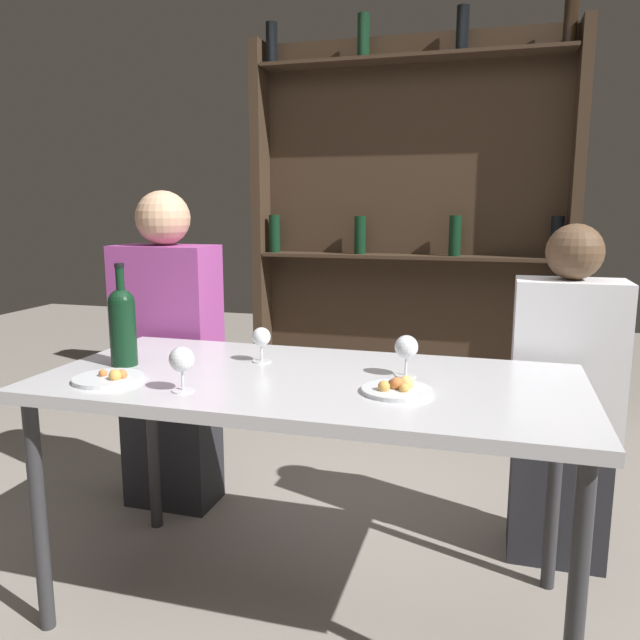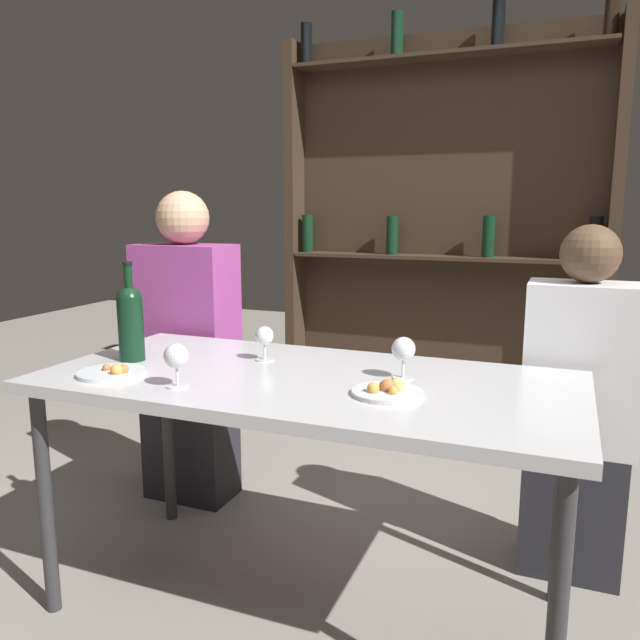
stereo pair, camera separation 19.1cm
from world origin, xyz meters
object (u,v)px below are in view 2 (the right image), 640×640
object	(u,v)px
wine_glass_2	(265,337)
food_plate_0	(388,391)
wine_glass_1	(176,357)
food_plate_1	(112,372)
wine_bottle	(130,319)
seated_person_left	(188,356)
wine_glass_0	(403,350)
seated_person_right	(578,415)

from	to	relation	value
wine_glass_2	food_plate_0	size ratio (longest dim) A/B	0.59
wine_glass_1	food_plate_1	xyz separation A→B (m)	(-0.25, 0.03, -0.08)
wine_bottle	food_plate_1	distance (m)	0.22
wine_glass_1	food_plate_1	world-z (taller)	wine_glass_1
food_plate_1	seated_person_left	xyz separation A→B (m)	(-0.22, 0.72, -0.14)
wine_glass_0	food_plate_0	xyz separation A→B (m)	(0.00, -0.17, -0.07)
wine_glass_2	seated_person_right	xyz separation A→B (m)	(0.96, 0.39, -0.27)
food_plate_0	seated_person_right	size ratio (longest dim) A/B	0.16
seated_person_right	food_plate_0	bearing A→B (deg)	-128.56
wine_glass_0	food_plate_1	xyz separation A→B (m)	(-0.81, -0.28, -0.08)
wine_glass_1	food_plate_0	size ratio (longest dim) A/B	0.65
wine_glass_0	food_plate_1	distance (m)	0.86
wine_glass_1	seated_person_right	size ratio (longest dim) A/B	0.10
wine_glass_1	food_plate_0	xyz separation A→B (m)	(0.56, 0.15, -0.07)
wine_bottle	wine_glass_0	size ratio (longest dim) A/B	2.60
wine_glass_2	seated_person_left	size ratio (longest dim) A/B	0.09
wine_glass_1	food_plate_0	distance (m)	0.58
food_plate_1	wine_glass_2	bearing A→B (deg)	44.20
wine_glass_0	wine_glass_1	xyz separation A→B (m)	(-0.56, -0.32, 0.00)
seated_person_right	wine_glass_0	bearing A→B (deg)	-137.91
food_plate_1	seated_person_right	bearing A→B (deg)	29.12
food_plate_1	wine_bottle	bearing A→B (deg)	109.69
wine_bottle	food_plate_1	bearing A→B (deg)	-70.31
food_plate_0	wine_bottle	bearing A→B (deg)	176.14
seated_person_left	seated_person_right	world-z (taller)	seated_person_left
seated_person_right	food_plate_1	bearing A→B (deg)	-150.88
wine_bottle	seated_person_right	xyz separation A→B (m)	(1.36, 0.55, -0.32)
wine_glass_1	food_plate_0	world-z (taller)	wine_glass_1
wine_glass_1	wine_glass_2	size ratio (longest dim) A/B	1.10
wine_glass_0	food_plate_0	distance (m)	0.18
wine_glass_0	seated_person_right	world-z (taller)	seated_person_right
wine_bottle	wine_glass_2	xyz separation A→B (m)	(0.40, 0.16, -0.06)
food_plate_0	seated_person_left	distance (m)	1.21
wine_bottle	seated_person_right	size ratio (longest dim) A/B	0.27
food_plate_1	wine_glass_1	bearing A→B (deg)	-7.55
food_plate_1	seated_person_left	world-z (taller)	seated_person_left
food_plate_0	food_plate_1	size ratio (longest dim) A/B	0.96
wine_bottle	food_plate_0	size ratio (longest dim) A/B	1.69
seated_person_left	wine_glass_0	bearing A→B (deg)	-23.13
wine_glass_2	seated_person_right	distance (m)	1.07
wine_bottle	seated_person_left	distance (m)	0.63
wine_bottle	seated_person_right	distance (m)	1.50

